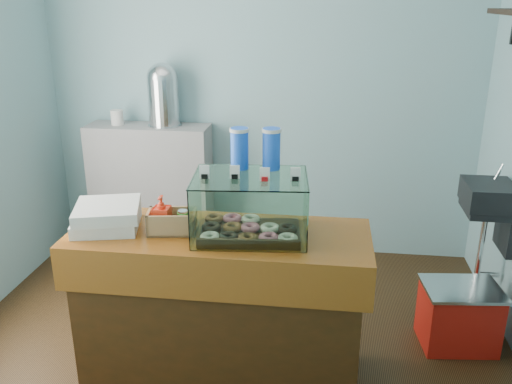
# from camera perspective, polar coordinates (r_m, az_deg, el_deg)

# --- Properties ---
(ground) EXTENTS (3.50, 3.50, 0.00)m
(ground) POSITION_cam_1_polar(r_m,az_deg,el_deg) (3.55, -2.73, -16.00)
(ground) COLOR black
(ground) RESTS_ON ground
(room_shell) EXTENTS (3.54, 3.04, 2.82)m
(room_shell) POSITION_cam_1_polar(r_m,az_deg,el_deg) (2.91, -2.75, 12.46)
(room_shell) COLOR #7FB0BA
(room_shell) RESTS_ON ground
(counter) EXTENTS (1.60, 0.60, 0.90)m
(counter) POSITION_cam_1_polar(r_m,az_deg,el_deg) (3.09, -3.72, -11.82)
(counter) COLOR #3F200C
(counter) RESTS_ON ground
(back_shelf) EXTENTS (1.00, 0.32, 1.10)m
(back_shelf) POSITION_cam_1_polar(r_m,az_deg,el_deg) (4.65, -10.92, 0.26)
(back_shelf) COLOR gray
(back_shelf) RESTS_ON ground
(display_case) EXTENTS (0.62, 0.48, 0.54)m
(display_case) POSITION_cam_1_polar(r_m,az_deg,el_deg) (2.82, -0.60, -1.00)
(display_case) COLOR black
(display_case) RESTS_ON counter
(condiment_crate) EXTENTS (0.27, 0.19, 0.20)m
(condiment_crate) POSITION_cam_1_polar(r_m,az_deg,el_deg) (2.89, -9.14, -2.86)
(condiment_crate) COLOR tan
(condiment_crate) RESTS_ON counter
(pastry_boxes) EXTENTS (0.42, 0.41, 0.13)m
(pastry_boxes) POSITION_cam_1_polar(r_m,az_deg,el_deg) (3.02, -15.38, -2.47)
(pastry_boxes) COLOR silver
(pastry_boxes) RESTS_ON counter
(coffee_urn) EXTENTS (0.27, 0.27, 0.50)m
(coffee_urn) POSITION_cam_1_polar(r_m,az_deg,el_deg) (4.42, -9.75, 10.22)
(coffee_urn) COLOR silver
(coffee_urn) RESTS_ON back_shelf
(red_cooler) EXTENTS (0.50, 0.40, 0.41)m
(red_cooler) POSITION_cam_1_polar(r_m,az_deg,el_deg) (3.69, 20.56, -12.10)
(red_cooler) COLOR red
(red_cooler) RESTS_ON ground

